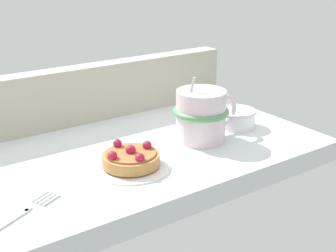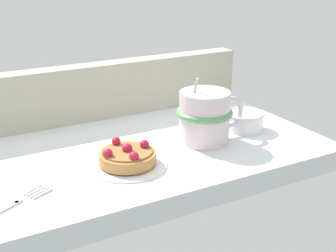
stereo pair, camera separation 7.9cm
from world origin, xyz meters
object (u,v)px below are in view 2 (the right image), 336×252
raspberry_tart (127,156)px  sugar_bowl (245,120)px  dessert_fork (4,208)px  dessert_plate (128,164)px  coffee_mug (205,116)px

raspberry_tart → sugar_bowl: raspberry_tart is taller
dessert_fork → sugar_bowl: (47.51, 8.82, 1.64)cm
dessert_fork → sugar_bowl: 48.35cm
dessert_plate → coffee_mug: bearing=9.7°
dessert_plate → dessert_fork: 20.98cm
raspberry_tart → sugar_bowl: 27.41cm
sugar_bowl → coffee_mug: bearing=-172.9°
dessert_plate → raspberry_tart: (-0.03, -0.01, 1.50)cm
raspberry_tart → dessert_plate: bearing=18.1°
dessert_plate → raspberry_tart: raspberry_tart is taller
dessert_fork → sugar_bowl: bearing=10.5°
raspberry_tart → coffee_mug: 17.48cm
dessert_plate → sugar_bowl: 27.42cm
dessert_plate → sugar_bowl: size_ratio=1.69×
dessert_fork → dessert_plate: bearing=12.9°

